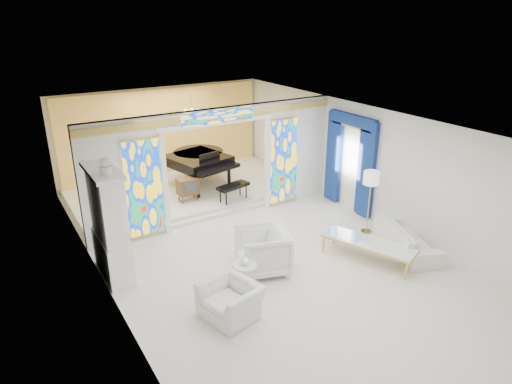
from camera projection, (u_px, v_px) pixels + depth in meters
floor at (258, 248)px, 10.86m from camera, size 12.00×12.00×0.00m
ceiling at (258, 124)px, 9.75m from camera, size 7.00×12.00×0.02m
wall_back at (163, 133)px, 15.05m from camera, size 7.00×0.02×3.00m
wall_left at (100, 224)px, 8.60m from camera, size 0.02×12.00×3.00m
wall_right at (371, 164)px, 12.00m from camera, size 0.02×12.00×3.00m
partition_wall at (218, 160)px, 11.82m from camera, size 7.00×0.22×3.00m
stained_glass_left at (144, 189)px, 10.89m from camera, size 0.90×0.04×2.40m
stained_glass_right at (284, 161)px, 12.86m from camera, size 0.90×0.04×2.40m
stained_glass_transom at (218, 116)px, 11.31m from camera, size 2.00×0.04×0.34m
alcove_platform at (188, 190)px, 14.07m from camera, size 6.80×3.80×0.18m
gold_curtain_back at (164, 134)px, 14.96m from camera, size 6.70×0.10×2.90m
chandelier at (191, 111)px, 13.18m from camera, size 0.48×0.48×0.30m
blue_drapes at (350, 155)px, 12.48m from camera, size 0.14×1.85×2.65m
china_cabinet at (109, 225)px, 9.33m from camera, size 0.56×1.46×2.72m
armchair_left at (230, 300)px, 8.33m from camera, size 1.11×1.20×0.66m
armchair_right at (263, 251)px, 9.74m from camera, size 1.32×1.30×0.96m
sofa at (407, 238)px, 10.68m from camera, size 1.51×2.19×0.60m
side_table at (245, 273)px, 9.05m from camera, size 0.64×0.64×0.61m
vase at (245, 260)px, 8.94m from camera, size 0.26×0.26×0.20m
coffee_table at (369, 243)px, 10.16m from camera, size 1.37×2.18×0.47m
floor_lamp at (371, 181)px, 11.12m from camera, size 0.52×0.52×1.63m
grand_piano at (199, 159)px, 14.06m from camera, size 2.12×3.25×1.20m
tv_console at (188, 186)px, 12.94m from camera, size 0.59×0.41×0.67m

